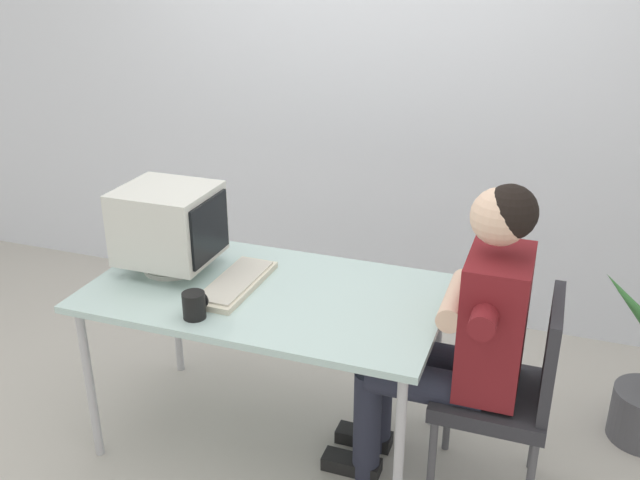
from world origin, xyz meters
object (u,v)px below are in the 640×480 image
(crt_monitor, at_px, (169,225))
(desk_mug, at_px, (194,305))
(office_chair, at_px, (510,386))
(keyboard, at_px, (236,283))
(desk, at_px, (266,301))
(person_seated, at_px, (460,331))

(crt_monitor, bearing_deg, desk_mug, -48.82)
(crt_monitor, relative_size, desk_mug, 3.82)
(office_chair, bearing_deg, keyboard, -178.69)
(keyboard, bearing_deg, desk, 5.38)
(keyboard, relative_size, person_seated, 0.36)
(desk_mug, bearing_deg, person_seated, 17.82)
(person_seated, bearing_deg, desk_mug, -162.18)
(crt_monitor, distance_m, person_seated, 1.24)
(person_seated, xyz_separation_m, desk_mug, (-0.93, -0.30, 0.09))
(crt_monitor, xyz_separation_m, desk_mug, (0.29, -0.33, -0.15))
(office_chair, bearing_deg, person_seated, 180.00)
(desk, relative_size, person_seated, 1.11)
(crt_monitor, height_order, person_seated, person_seated)
(keyboard, relative_size, office_chair, 0.53)
(desk, distance_m, person_seated, 0.77)
(office_chair, bearing_deg, crt_monitor, 178.74)
(desk_mug, bearing_deg, office_chair, 14.84)
(desk_mug, bearing_deg, crt_monitor, 131.18)
(office_chair, distance_m, desk_mug, 1.20)
(keyboard, bearing_deg, desk_mug, -96.76)
(desk, bearing_deg, desk_mug, -118.81)
(desk, bearing_deg, keyboard, -174.62)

